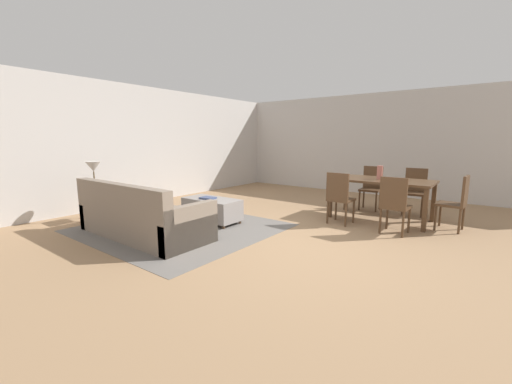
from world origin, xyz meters
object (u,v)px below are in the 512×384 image
Objects in this scene: dining_chair_far_right at (415,189)px; vase_centerpiece at (380,172)px; ottoman_table at (212,209)px; table_lamp at (93,168)px; dining_table at (381,184)px; dining_chair_near_right at (394,202)px; dining_chair_head_east at (457,200)px; side_table at (96,197)px; book_on_ottoman at (208,198)px; couch at (141,218)px; dining_chair_far_left at (371,185)px; dining_chair_near_left at (339,195)px.

vase_centerpiece reaches higher than dining_chair_far_right.
table_lamp is (-1.71, -1.25, 0.74)m from ottoman_table.
dining_table is at bearing 40.78° from ottoman_table.
dining_chair_near_right is at bearing 22.78° from ottoman_table.
ottoman_table is 4.12m from dining_chair_head_east.
side_table reaches higher than book_on_ottoman.
vase_centerpiece is 3.19m from book_on_ottoman.
couch is 5.07m from dining_chair_head_east.
side_table is 0.62× the size of dining_chair_far_right.
couch is 2.48× the size of dining_chair_near_right.
dining_chair_head_east is at bearing 40.37° from couch.
dining_table is 1.91× the size of dining_chair_far_right.
vase_centerpiece is at bearing -64.57° from dining_chair_far_left.
dining_chair_far_left is 3.54× the size of book_on_ottoman.
couch is 8.77× the size of book_on_ottoman.
dining_table is at bearing 58.88° from dining_chair_near_left.
dining_chair_far_left reaches higher than ottoman_table.
dining_chair_near_right and dining_chair_head_east have the same top height.
ottoman_table is 1.16× the size of dining_chair_far_right.
ottoman_table is at bearing 54.36° from book_on_ottoman.
couch is 5.17m from dining_chair_far_right.
vase_centerpiece is (4.05, 3.28, 0.43)m from side_table.
dining_chair_head_east is (3.86, 3.28, 0.23)m from couch.
dining_table is (2.64, 3.31, 0.39)m from couch.
dining_chair_near_right reaches higher than side_table.
dining_chair_near_left is at bearing -118.44° from dining_chair_far_right.
dining_chair_near_right is 1.00× the size of dining_chair_far_right.
dining_chair_head_east is 3.67× the size of vase_centerpiece.
dining_chair_far_right is 3.54× the size of book_on_ottoman.
dining_chair_far_left is at bearing 87.99° from dining_chair_near_left.
dining_chair_near_left is at bearing 34.10° from book_on_ottoman.
dining_chair_near_left is (3.61, 2.50, -0.47)m from table_lamp.
vase_centerpiece is at bearing 120.15° from dining_chair_near_right.
dining_chair_near_left is 3.67× the size of vase_centerpiece.
dining_chair_near_left is 0.97m from vase_centerpiece.
dining_chair_far_right is at bearing 53.72° from couch.
dining_chair_near_left and dining_chair_far_left have the same top height.
dining_chair_far_left is 1.83m from dining_chair_head_east.
vase_centerpiece is (-0.49, 0.85, 0.37)m from dining_chair_near_right.
dining_chair_head_east is (5.30, 3.26, 0.07)m from side_table.
dining_chair_near_left is 1.59m from dining_chair_far_left.
couch reaches higher than book_on_ottoman.
dining_chair_near_right is 3.54× the size of book_on_ottoman.
dining_table is 1.91× the size of dining_chair_far_left.
dining_chair_near_left is at bearing -155.78° from dining_chair_head_east.
table_lamp is at bearing -148.36° from dining_chair_head_east.
dining_chair_near_left is (1.90, 1.25, 0.28)m from ottoman_table.
couch is 1.60m from table_lamp.
couch is 2.48× the size of dining_chair_near_left.
dining_chair_near_right is 1.00× the size of dining_chair_head_east.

